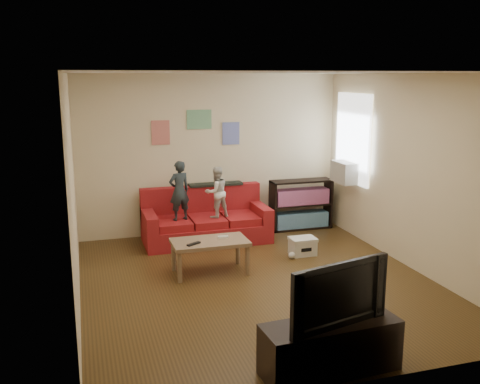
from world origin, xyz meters
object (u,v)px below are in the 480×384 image
object	(u,v)px
child_b	(216,192)
coffee_table	(210,245)
child_a	(179,191)
tv_stand	(330,347)
bookshelf	(301,207)
sofa	(205,223)
file_box	(303,246)
television	(332,291)

from	to	relation	value
child_b	coffee_table	distance (m)	1.45
child_a	coffee_table	size ratio (longest dim) A/B	0.92
tv_stand	child_a	bearing A→B (deg)	95.10
child_a	tv_stand	xyz separation A→B (m)	(0.62, -4.07, -0.66)
coffee_table	bookshelf	bearing A→B (deg)	39.00
sofa	tv_stand	distance (m)	4.25
child_a	tv_stand	size ratio (longest dim) A/B	0.74
file_box	television	xyz separation A→B (m)	(-1.07, -3.10, 0.65)
sofa	television	distance (m)	4.27
bookshelf	child_a	bearing A→B (deg)	-170.78
file_box	tv_stand	xyz separation A→B (m)	(-1.07, -3.10, 0.11)
bookshelf	tv_stand	world-z (taller)	bookshelf
child_b	coffee_table	xyz separation A→B (m)	(-0.43, -1.31, -0.44)
child_b	tv_stand	bearing A→B (deg)	73.92
bookshelf	tv_stand	xyz separation A→B (m)	(-1.61, -4.44, -0.15)
coffee_table	tv_stand	distance (m)	2.81
bookshelf	file_box	bearing A→B (deg)	-111.83
bookshelf	television	bearing A→B (deg)	-109.94
file_box	tv_stand	bearing A→B (deg)	-109.11
child_b	child_a	bearing A→B (deg)	-16.34
sofa	child_b	xyz separation A→B (m)	(0.15, -0.17, 0.54)
child_b	coffee_table	size ratio (longest dim) A/B	0.80
coffee_table	tv_stand	world-z (taller)	tv_stand
sofa	file_box	size ratio (longest dim) A/B	5.24
child_a	child_b	size ratio (longest dim) A/B	1.15
child_a	television	distance (m)	4.12
child_b	television	size ratio (longest dim) A/B	0.79
child_a	tv_stand	world-z (taller)	child_a
sofa	child_b	size ratio (longest dim) A/B	2.46
coffee_table	television	xyz separation A→B (m)	(0.45, -2.77, 0.39)
bookshelf	file_box	distance (m)	1.46
sofa	file_box	xyz separation A→B (m)	(1.24, -1.15, -0.16)
bookshelf	file_box	xyz separation A→B (m)	(-0.54, -1.34, -0.26)
child_b	tv_stand	distance (m)	4.12
child_b	bookshelf	bearing A→B (deg)	176.18
television	bookshelf	bearing A→B (deg)	56.13
file_box	child_a	bearing A→B (deg)	150.03
sofa	child_b	bearing A→B (deg)	-48.87
coffee_table	file_box	bearing A→B (deg)	12.27
sofa	bookshelf	distance (m)	1.79
child_b	bookshelf	distance (m)	1.73
coffee_table	television	size ratio (longest dim) A/B	0.98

